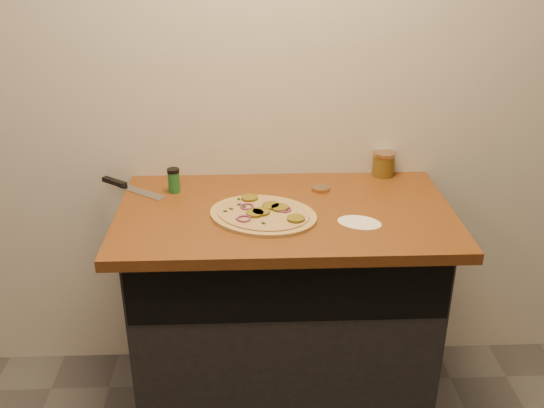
{
  "coord_description": "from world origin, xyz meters",
  "views": [
    {
      "loc": [
        -0.12,
        -0.54,
        1.84
      ],
      "look_at": [
        -0.05,
        1.35,
        0.95
      ],
      "focal_mm": 40.0,
      "sensor_mm": 36.0,
      "label": 1
    }
  ],
  "objects_px": {
    "pizza": "(263,214)",
    "chefs_knife": "(127,187)",
    "salsa_jar": "(384,164)",
    "spice_shaker": "(174,180)"
  },
  "relations": [
    {
      "from": "chefs_knife",
      "to": "spice_shaker",
      "type": "xyz_separation_m",
      "value": [
        0.19,
        -0.04,
        0.04
      ]
    },
    {
      "from": "pizza",
      "to": "spice_shaker",
      "type": "bearing_deg",
      "value": 145.85
    },
    {
      "from": "pizza",
      "to": "chefs_knife",
      "type": "distance_m",
      "value": 0.58
    },
    {
      "from": "pizza",
      "to": "chefs_knife",
      "type": "height_order",
      "value": "pizza"
    },
    {
      "from": "pizza",
      "to": "spice_shaker",
      "type": "height_order",
      "value": "spice_shaker"
    },
    {
      "from": "chefs_knife",
      "to": "salsa_jar",
      "type": "height_order",
      "value": "salsa_jar"
    },
    {
      "from": "chefs_knife",
      "to": "salsa_jar",
      "type": "bearing_deg",
      "value": 5.2
    },
    {
      "from": "salsa_jar",
      "to": "pizza",
      "type": "bearing_deg",
      "value": -143.95
    },
    {
      "from": "salsa_jar",
      "to": "spice_shaker",
      "type": "distance_m",
      "value": 0.84
    },
    {
      "from": "pizza",
      "to": "salsa_jar",
      "type": "bearing_deg",
      "value": 36.05
    }
  ]
}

